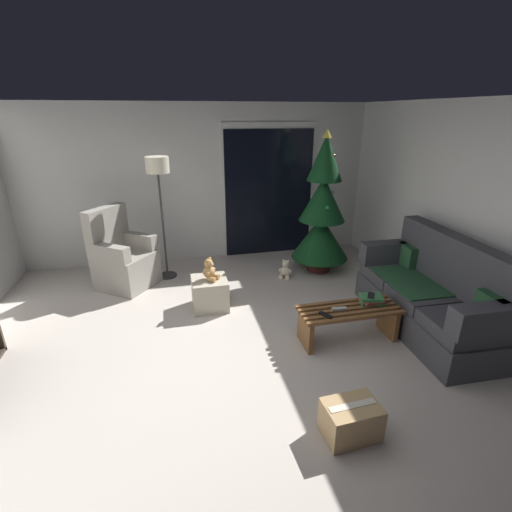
{
  "coord_description": "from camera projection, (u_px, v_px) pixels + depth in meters",
  "views": [
    {
      "loc": [
        -0.47,
        -3.03,
        2.35
      ],
      "look_at": [
        0.4,
        0.7,
        0.85
      ],
      "focal_mm": 25.91,
      "sensor_mm": 36.0,
      "label": 1
    }
  ],
  "objects": [
    {
      "name": "book_stack",
      "position": [
        372.0,
        300.0,
        4.03
      ],
      "size": [
        0.29,
        0.23,
        0.09
      ],
      "color": "#337042",
      "rests_on": "coffee_table"
    },
    {
      "name": "remote_black",
      "position": [
        326.0,
        315.0,
        3.8
      ],
      "size": [
        0.11,
        0.16,
        0.02
      ],
      "primitive_type": "cube",
      "rotation": [
        0.0,
        0.0,
        3.64
      ],
      "color": "black",
      "rests_on": "coffee_table"
    },
    {
      "name": "christmas_tree",
      "position": [
        322.0,
        212.0,
        5.55
      ],
      "size": [
        0.87,
        0.87,
        2.13
      ],
      "color": "#4C1E19",
      "rests_on": "ground"
    },
    {
      "name": "coffee_table",
      "position": [
        348.0,
        319.0,
        4.0
      ],
      "size": [
        1.1,
        0.4,
        0.39
      ],
      "color": "brown",
      "rests_on": "ground"
    },
    {
      "name": "remote_silver",
      "position": [
        339.0,
        309.0,
        3.92
      ],
      "size": [
        0.16,
        0.06,
        0.02
      ],
      "primitive_type": "cube",
      "rotation": [
        0.0,
        0.0,
        4.63
      ],
      "color": "#ADADB2",
      "rests_on": "coffee_table"
    },
    {
      "name": "teddy_bear_cream_by_tree",
      "position": [
        286.0,
        270.0,
        5.59
      ],
      "size": [
        0.21,
        0.22,
        0.29
      ],
      "color": "beige",
      "rests_on": "ground"
    },
    {
      "name": "ground_plane",
      "position": [
        233.0,
        363.0,
        3.71
      ],
      "size": [
        7.0,
        7.0,
        0.0
      ],
      "primitive_type": "plane",
      "color": "#BCB2A8"
    },
    {
      "name": "armchair",
      "position": [
        123.0,
        259.0,
        5.23
      ],
      "size": [
        0.96,
        0.96,
        1.13
      ],
      "color": "gray",
      "rests_on": "ground"
    },
    {
      "name": "patio_door_frame",
      "position": [
        269.0,
        191.0,
        6.26
      ],
      "size": [
        1.6,
        0.02,
        2.2
      ],
      "primitive_type": "cube",
      "color": "silver",
      "rests_on": "ground"
    },
    {
      "name": "teddy_bear_honey",
      "position": [
        210.0,
        271.0,
        4.57
      ],
      "size": [
        0.22,
        0.21,
        0.29
      ],
      "color": "tan",
      "rests_on": "ottoman"
    },
    {
      "name": "floor_lamp",
      "position": [
        158.0,
        177.0,
        5.11
      ],
      "size": [
        0.32,
        0.32,
        1.78
      ],
      "color": "#2D2D30",
      "rests_on": "ground"
    },
    {
      "name": "cardboard_box_taped_mid_floor",
      "position": [
        351.0,
        420.0,
        2.83
      ],
      "size": [
        0.44,
        0.31,
        0.29
      ],
      "color": "tan",
      "rests_on": "ground"
    },
    {
      "name": "patio_door_glass",
      "position": [
        269.0,
        194.0,
        6.26
      ],
      "size": [
        1.5,
        0.02,
        2.1
      ],
      "primitive_type": "cube",
      "color": "black",
      "rests_on": "ground"
    },
    {
      "name": "ottoman",
      "position": [
        210.0,
        293.0,
        4.69
      ],
      "size": [
        0.44,
        0.44,
        0.39
      ],
      "primitive_type": "cube",
      "color": "#B2A893",
      "rests_on": "ground"
    },
    {
      "name": "cell_phone",
      "position": [
        371.0,
        296.0,
        4.01
      ],
      "size": [
        0.14,
        0.16,
        0.01
      ],
      "primitive_type": "cube",
      "rotation": [
        0.0,
        0.0,
        -0.57
      ],
      "color": "black",
      "rests_on": "book_stack"
    },
    {
      "name": "wall_back",
      "position": [
        199.0,
        184.0,
        6.03
      ],
      "size": [
        5.72,
        0.12,
        2.5
      ],
      "primitive_type": "cube",
      "color": "silver",
      "rests_on": "ground"
    },
    {
      "name": "wall_right",
      "position": [
        500.0,
        225.0,
        3.86
      ],
      "size": [
        0.12,
        6.0,
        2.5
      ],
      "primitive_type": "cube",
      "color": "silver",
      "rests_on": "ground"
    },
    {
      "name": "couch",
      "position": [
        432.0,
        296.0,
        4.18
      ],
      "size": [
        0.85,
        1.97,
        1.08
      ],
      "color": "#3D3D42",
      "rests_on": "ground"
    }
  ]
}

